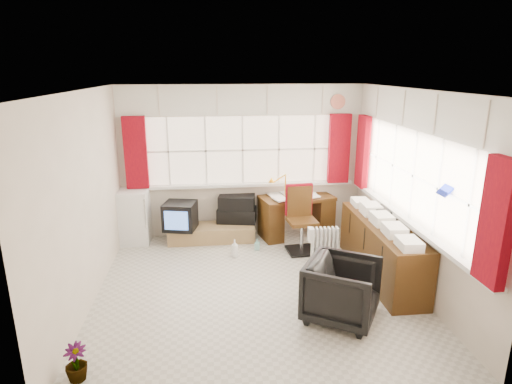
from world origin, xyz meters
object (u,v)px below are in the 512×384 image
at_px(tv_bench, 211,233).
at_px(crt_tv, 180,216).
at_px(desk_lamp, 286,181).
at_px(mini_fridge, 133,216).
at_px(office_chair, 342,290).
at_px(task_chair, 300,216).
at_px(desk, 296,214).
at_px(radiator, 324,250).
at_px(credenza, 381,248).

height_order(tv_bench, crt_tv, crt_tv).
height_order(desk_lamp, crt_tv, desk_lamp).
relative_size(desk_lamp, mini_fridge, 0.44).
bearing_deg(office_chair, task_chair, 32.88).
height_order(task_chair, mini_fridge, task_chair).
relative_size(desk, radiator, 2.25).
distance_m(office_chair, crt_tv, 3.07).
xyz_separation_m(task_chair, radiator, (0.23, -0.61, -0.31)).
bearing_deg(mini_fridge, crt_tv, -12.78).
relative_size(crt_tv, mini_fridge, 0.65).
height_order(radiator, mini_fridge, mini_fridge).
xyz_separation_m(credenza, crt_tv, (-2.77, 1.43, 0.07)).
bearing_deg(tv_bench, mini_fridge, 176.35).
distance_m(radiator, mini_fridge, 3.10).
xyz_separation_m(desk_lamp, mini_fridge, (-2.49, 0.01, -0.52)).
distance_m(desk_lamp, tv_bench, 1.49).
bearing_deg(desk_lamp, desk, -4.56).
bearing_deg(desk, crt_tv, -175.72).
relative_size(credenza, tv_bench, 1.43).
distance_m(tv_bench, mini_fridge, 1.29).
height_order(desk, radiator, desk).
xyz_separation_m(radiator, crt_tv, (-2.09, 1.04, 0.24)).
bearing_deg(credenza, mini_fridge, 155.61).
bearing_deg(radiator, credenza, -29.60).
relative_size(desk, mini_fridge, 1.49).
bearing_deg(task_chair, desk, 84.10).
bearing_deg(mini_fridge, credenza, -24.39).
bearing_deg(task_chair, radiator, -69.52).
xyz_separation_m(office_chair, crt_tv, (-1.92, 2.39, 0.12)).
xyz_separation_m(tv_bench, mini_fridge, (-1.25, 0.08, 0.31)).
bearing_deg(desk_lamp, tv_bench, -176.94).
distance_m(credenza, tv_bench, 2.75).
bearing_deg(desk, mini_fridge, 179.38).
xyz_separation_m(desk, radiator, (0.17, -1.19, -0.15)).
xyz_separation_m(credenza, mini_fridge, (-3.53, 1.60, 0.04)).
relative_size(credenza, crt_tv, 3.51).
height_order(desk, mini_fridge, mini_fridge).
height_order(office_chair, crt_tv, office_chair).
xyz_separation_m(desk_lamp, task_chair, (0.13, -0.59, -0.41)).
distance_m(task_chair, radiator, 0.72).
distance_m(desk_lamp, radiator, 1.45).
distance_m(task_chair, crt_tv, 1.91).
height_order(credenza, mini_fridge, mini_fridge).
bearing_deg(desk, credenza, -61.64).
relative_size(desk, crt_tv, 2.28).
distance_m(desk, desk_lamp, 0.60).
relative_size(task_chair, office_chair, 1.34).
bearing_deg(desk, tv_bench, -177.96).
height_order(office_chair, mini_fridge, mini_fridge).
xyz_separation_m(office_chair, mini_fridge, (-2.68, 2.57, 0.09)).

